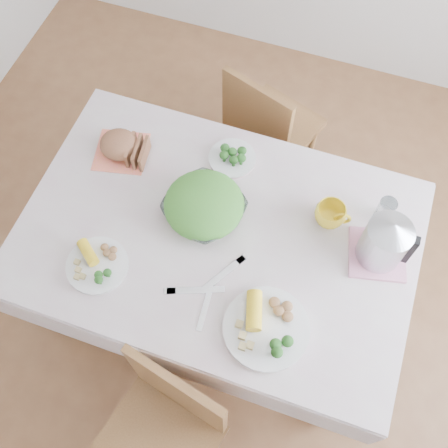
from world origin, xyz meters
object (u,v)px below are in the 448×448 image
(dinner_plate_right, at_px, (266,329))
(chair_near, at_px, (155,445))
(chair_far, at_px, (275,121))
(salad_bowl, at_px, (204,208))
(yellow_mug, at_px, (330,215))
(electric_kettle, at_px, (385,241))
(dinner_plate_left, at_px, (97,265))
(dining_table, at_px, (218,272))

(dinner_plate_right, bearing_deg, chair_near, -119.71)
(chair_near, bearing_deg, chair_far, 103.29)
(chair_far, relative_size, salad_bowl, 2.98)
(chair_far, distance_m, dinner_plate_right, 1.19)
(salad_bowl, xyz_separation_m, yellow_mug, (0.46, 0.13, 0.01))
(yellow_mug, height_order, electric_kettle, electric_kettle)
(dinner_plate_left, relative_size, electric_kettle, 1.00)
(salad_bowl, height_order, dinner_plate_right, salad_bowl)
(dinner_plate_right, bearing_deg, electric_kettle, 53.07)
(dining_table, height_order, chair_far, chair_far)
(chair_near, height_order, chair_far, chair_near)
(salad_bowl, bearing_deg, electric_kettle, 3.66)
(dining_table, height_order, electric_kettle, electric_kettle)
(dining_table, distance_m, dinner_plate_right, 0.57)
(chair_far, height_order, yellow_mug, chair_far)
(electric_kettle, bearing_deg, salad_bowl, -166.07)
(salad_bowl, height_order, electric_kettle, electric_kettle)
(dinner_plate_left, relative_size, yellow_mug, 1.95)
(dining_table, distance_m, chair_far, 0.83)
(chair_far, xyz_separation_m, dinner_plate_left, (-0.38, -1.10, 0.31))
(chair_near, xyz_separation_m, yellow_mug, (0.36, 0.95, 0.34))
(yellow_mug, bearing_deg, electric_kettle, -21.79)
(chair_far, bearing_deg, chair_near, 109.77)
(dinner_plate_right, bearing_deg, chair_far, 103.82)
(salad_bowl, distance_m, dinner_plate_left, 0.45)
(dining_table, xyz_separation_m, dinner_plate_left, (-0.37, -0.27, 0.40))
(dining_table, distance_m, dinner_plate_left, 0.61)
(salad_bowl, height_order, yellow_mug, yellow_mug)
(dinner_plate_left, xyz_separation_m, dinner_plate_right, (0.66, -0.02, 0.00))
(dining_table, bearing_deg, dinner_plate_left, -143.77)
(chair_far, xyz_separation_m, salad_bowl, (-0.09, -0.76, 0.33))
(chair_near, distance_m, dinner_plate_right, 0.62)
(salad_bowl, xyz_separation_m, electric_kettle, (0.67, 0.04, 0.09))
(chair_near, height_order, electric_kettle, electric_kettle)
(salad_bowl, bearing_deg, chair_far, 83.47)
(dinner_plate_right, bearing_deg, salad_bowl, 134.83)
(yellow_mug, bearing_deg, salad_bowl, -164.80)
(dining_table, relative_size, chair_far, 1.63)
(chair_far, xyz_separation_m, electric_kettle, (0.58, -0.71, 0.42))
(yellow_mug, bearing_deg, chair_near, -110.89)
(dinner_plate_left, bearing_deg, yellow_mug, 31.73)
(chair_near, distance_m, salad_bowl, 0.90)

